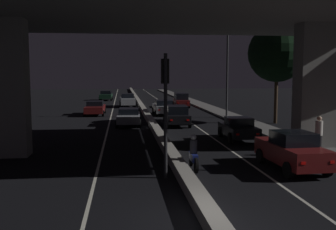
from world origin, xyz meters
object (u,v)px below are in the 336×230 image
car_silver_lead_oncoming (129,116)px  motorcycle_blue_filtering_near (194,155)px  car_silver_third_oncoming (127,100)px  car_dark_red_second_oncoming (95,108)px  traffic_light_left_of_median (165,94)px  car_black_third (177,115)px  car_dark_green_fourth_oncoming (106,95)px  street_lamp (224,62)px  car_dark_red_fifth (181,100)px  pedestrian_on_sidewalk (319,134)px  car_silver_fourth (163,107)px  car_dark_red_lead (292,150)px  car_black_second (238,128)px

car_silver_lead_oncoming → motorcycle_blue_filtering_near: (2.47, -14.83, -0.09)m
car_silver_third_oncoming → car_dark_red_second_oncoming: bearing=-20.9°
traffic_light_left_of_median → car_black_third: (2.60, 15.32, -2.45)m
car_dark_red_second_oncoming → car_silver_third_oncoming: 10.16m
car_silver_third_oncoming → car_dark_green_fourth_oncoming: (-3.13, 12.60, -0.05)m
traffic_light_left_of_median → street_lamp: street_lamp is taller
car_black_third → car_dark_red_fifth: car_dark_red_fifth is taller
car_dark_red_fifth → car_silver_third_oncoming: (-6.58, 1.45, -0.10)m
car_black_third → pedestrian_on_sidewalk: pedestrian_on_sidewalk is taller
car_black_third → pedestrian_on_sidewalk: bearing=-154.5°
pedestrian_on_sidewalk → car_silver_fourth: bearing=105.0°
traffic_light_left_of_median → car_dark_red_fifth: (5.59, 32.78, -2.37)m
car_silver_lead_oncoming → car_dark_green_fourth_oncoming: car_dark_green_fourth_oncoming is taller
car_dark_red_fifth → car_black_third: bearing=172.7°
car_silver_lead_oncoming → car_black_third: bearing=83.0°
car_silver_third_oncoming → motorcycle_blue_filtering_near: 33.20m
car_dark_red_fifth → car_dark_green_fourth_oncoming: car_dark_red_fifth is taller
car_dark_red_lead → car_black_third: bearing=8.6°
car_dark_red_fifth → car_dark_red_second_oncoming: 12.84m
street_lamp → motorcycle_blue_filtering_near: bearing=-108.1°
car_black_second → car_silver_third_oncoming: car_silver_third_oncoming is taller
street_lamp → car_black_second: bearing=-100.5°
street_lamp → car_dark_green_fourth_oncoming: (-11.86, 26.12, -4.36)m
car_dark_red_lead → car_black_second: (-0.07, 7.52, -0.08)m
traffic_light_left_of_median → car_black_second: traffic_light_left_of_median is taller
car_silver_fourth → car_dark_red_second_oncoming: bearing=82.7°
car_black_third → car_silver_lead_oncoming: car_black_third is taller
car_black_second → car_silver_lead_oncoming: 10.15m
car_dark_red_lead → car_dark_red_second_oncoming: 25.90m
car_silver_fourth → motorcycle_blue_filtering_near: motorcycle_blue_filtering_near is taller
traffic_light_left_of_median → street_lamp: size_ratio=0.55×
car_dark_red_lead → car_dark_red_fifth: (0.09, 32.10, 0.12)m
car_dark_red_lead → car_silver_fourth: car_dark_red_lead is taller
pedestrian_on_sidewalk → car_silver_lead_oncoming: bearing=125.5°
car_dark_green_fourth_oncoming → car_dark_red_fifth: bearing=36.8°
car_dark_red_fifth → car_silver_lead_oncoming: (-6.73, -16.84, -0.21)m
motorcycle_blue_filtering_near → car_black_third: bearing=-4.8°
car_silver_fourth → car_silver_third_oncoming: size_ratio=0.95×
pedestrian_on_sidewalk → car_black_second: bearing=117.0°
street_lamp → motorcycle_blue_filtering_near: size_ratio=4.59×
car_dark_red_lead → car_silver_fourth: size_ratio=0.97×
car_silver_third_oncoming → pedestrian_on_sidewalk: pedestrian_on_sidewalk is taller
car_dark_green_fourth_oncoming → car_dark_red_second_oncoming: bearing=1.6°
car_dark_red_lead → car_black_second: size_ratio=1.07×
car_silver_lead_oncoming → car_silver_third_oncoming: 18.29m
car_dark_red_second_oncoming → car_dark_red_fifth: bearing=130.3°
car_silver_fourth → pedestrian_on_sidewalk: pedestrian_on_sidewalk is taller
car_dark_red_fifth → motorcycle_blue_filtering_near: bearing=174.7°
car_silver_lead_oncoming → car_dark_red_fifth: bearing=160.7°
car_silver_lead_oncoming → car_dark_green_fourth_oncoming: 31.03m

